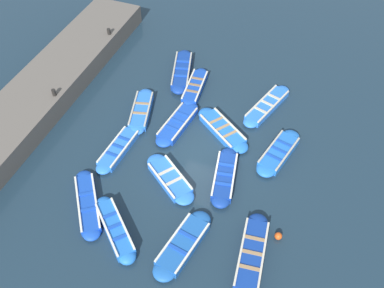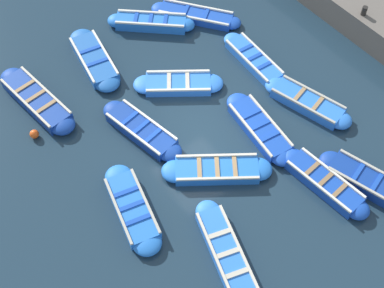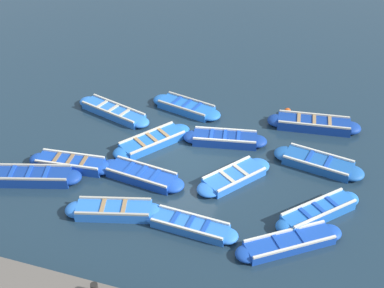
{
  "view_description": "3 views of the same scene",
  "coord_description": "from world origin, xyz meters",
  "px_view_note": "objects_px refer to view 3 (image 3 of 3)",
  "views": [
    {
      "loc": [
        4.52,
        -13.25,
        15.8
      ],
      "look_at": [
        -0.59,
        0.05,
        0.3
      ],
      "focal_mm": 42.0,
      "sensor_mm": 36.0,
      "label": 1
    },
    {
      "loc": [
        6.64,
        8.4,
        14.54
      ],
      "look_at": [
        0.43,
        0.32,
        0.19
      ],
      "focal_mm": 50.0,
      "sensor_mm": 36.0,
      "label": 2
    },
    {
      "loc": [
        -15.96,
        -5.29,
        12.59
      ],
      "look_at": [
        0.34,
        -0.11,
        0.45
      ],
      "focal_mm": 50.0,
      "sensor_mm": 36.0,
      "label": 3
    }
  ],
  "objects_px": {
    "boat_tucked": "(318,163)",
    "boat_end_of_row": "(234,177)",
    "boat_outer_left": "(289,243)",
    "boat_centre": "(30,177)",
    "boat_alongside": "(152,141)",
    "boat_broadside": "(225,139)",
    "boat_stern_in": "(114,210)",
    "boat_far_corner": "(186,107)",
    "buoy_orange_near": "(287,111)",
    "boat_inner_gap": "(113,112)",
    "boat_mid_row": "(318,212)",
    "boat_near_quay": "(71,164)",
    "boat_bow_out": "(142,175)",
    "boat_outer_right": "(190,226)",
    "boat_drifting": "(314,124)"
  },
  "relations": [
    {
      "from": "boat_tucked",
      "to": "boat_end_of_row",
      "type": "height_order",
      "value": "boat_tucked"
    },
    {
      "from": "boat_outer_left",
      "to": "boat_centre",
      "type": "relative_size",
      "value": 0.87
    },
    {
      "from": "boat_alongside",
      "to": "boat_broadside",
      "type": "bearing_deg",
      "value": -69.85
    },
    {
      "from": "boat_stern_in",
      "to": "boat_far_corner",
      "type": "bearing_deg",
      "value": -2.01
    },
    {
      "from": "buoy_orange_near",
      "to": "boat_inner_gap",
      "type": "bearing_deg",
      "value": 107.91
    },
    {
      "from": "boat_broadside",
      "to": "boat_mid_row",
      "type": "bearing_deg",
      "value": -128.38
    },
    {
      "from": "boat_mid_row",
      "to": "buoy_orange_near",
      "type": "distance_m",
      "value": 6.55
    },
    {
      "from": "buoy_orange_near",
      "to": "boat_alongside",
      "type": "bearing_deg",
      "value": 129.24
    },
    {
      "from": "boat_tucked",
      "to": "boat_inner_gap",
      "type": "height_order",
      "value": "boat_tucked"
    },
    {
      "from": "boat_near_quay",
      "to": "boat_inner_gap",
      "type": "relative_size",
      "value": 0.87
    },
    {
      "from": "boat_alongside",
      "to": "boat_bow_out",
      "type": "distance_m",
      "value": 2.24
    },
    {
      "from": "boat_far_corner",
      "to": "boat_inner_gap",
      "type": "bearing_deg",
      "value": 114.16
    },
    {
      "from": "boat_outer_left",
      "to": "boat_centre",
      "type": "height_order",
      "value": "boat_centre"
    },
    {
      "from": "boat_outer_right",
      "to": "boat_bow_out",
      "type": "bearing_deg",
      "value": 52.13
    },
    {
      "from": "boat_broadside",
      "to": "boat_outer_left",
      "type": "bearing_deg",
      "value": -145.31
    },
    {
      "from": "boat_outer_left",
      "to": "boat_drifting",
      "type": "bearing_deg",
      "value": 1.01
    },
    {
      "from": "boat_stern_in",
      "to": "boat_mid_row",
      "type": "height_order",
      "value": "boat_mid_row"
    },
    {
      "from": "boat_far_corner",
      "to": "boat_centre",
      "type": "bearing_deg",
      "value": 148.45
    },
    {
      "from": "boat_bow_out",
      "to": "boat_broadside",
      "type": "distance_m",
      "value": 3.98
    },
    {
      "from": "boat_tucked",
      "to": "boat_outer_left",
      "type": "height_order",
      "value": "boat_tucked"
    },
    {
      "from": "boat_end_of_row",
      "to": "boat_inner_gap",
      "type": "relative_size",
      "value": 0.81
    },
    {
      "from": "boat_tucked",
      "to": "boat_far_corner",
      "type": "xyz_separation_m",
      "value": [
        2.37,
        6.08,
        -0.0
      ]
    },
    {
      "from": "boat_drifting",
      "to": "boat_bow_out",
      "type": "relative_size",
      "value": 1.13
    },
    {
      "from": "boat_stern_in",
      "to": "boat_bow_out",
      "type": "bearing_deg",
      "value": -4.99
    },
    {
      "from": "boat_broadside",
      "to": "boat_stern_in",
      "type": "bearing_deg",
      "value": 154.41
    },
    {
      "from": "boat_outer_left",
      "to": "boat_bow_out",
      "type": "xyz_separation_m",
      "value": [
        1.74,
        5.78,
        0.02
      ]
    },
    {
      "from": "boat_outer_left",
      "to": "boat_outer_right",
      "type": "distance_m",
      "value": 3.27
    },
    {
      "from": "boat_outer_left",
      "to": "boat_end_of_row",
      "type": "relative_size",
      "value": 1.09
    },
    {
      "from": "boat_tucked",
      "to": "boat_drifting",
      "type": "relative_size",
      "value": 0.91
    },
    {
      "from": "boat_tucked",
      "to": "boat_near_quay",
      "type": "xyz_separation_m",
      "value": [
        -2.91,
        9.0,
        0.02
      ]
    },
    {
      "from": "boat_far_corner",
      "to": "boat_end_of_row",
      "type": "distance_m",
      "value": 5.24
    },
    {
      "from": "boat_near_quay",
      "to": "boat_far_corner",
      "type": "height_order",
      "value": "boat_near_quay"
    },
    {
      "from": "boat_inner_gap",
      "to": "buoy_orange_near",
      "type": "height_order",
      "value": "boat_inner_gap"
    },
    {
      "from": "boat_bow_out",
      "to": "buoy_orange_near",
      "type": "distance_m",
      "value": 7.58
    },
    {
      "from": "boat_outer_left",
      "to": "boat_end_of_row",
      "type": "height_order",
      "value": "boat_outer_left"
    },
    {
      "from": "boat_alongside",
      "to": "boat_stern_in",
      "type": "xyz_separation_m",
      "value": [
        -4.27,
        -0.24,
        0.02
      ]
    },
    {
      "from": "boat_drifting",
      "to": "buoy_orange_near",
      "type": "xyz_separation_m",
      "value": [
        0.76,
        1.23,
        -0.05
      ]
    },
    {
      "from": "boat_end_of_row",
      "to": "boat_inner_gap",
      "type": "bearing_deg",
      "value": 65.41
    },
    {
      "from": "boat_centre",
      "to": "boat_mid_row",
      "type": "bearing_deg",
      "value": -82.99
    },
    {
      "from": "boat_end_of_row",
      "to": "boat_far_corner",
      "type": "bearing_deg",
      "value": 37.88
    },
    {
      "from": "boat_far_corner",
      "to": "boat_inner_gap",
      "type": "height_order",
      "value": "boat_far_corner"
    },
    {
      "from": "boat_drifting",
      "to": "boat_bow_out",
      "type": "height_order",
      "value": "boat_drifting"
    },
    {
      "from": "boat_alongside",
      "to": "boat_mid_row",
      "type": "relative_size",
      "value": 1.12
    },
    {
      "from": "boat_near_quay",
      "to": "boat_drifting",
      "type": "relative_size",
      "value": 0.85
    },
    {
      "from": "boat_far_corner",
      "to": "boat_alongside",
      "type": "xyz_separation_m",
      "value": [
        -2.92,
        0.49,
        -0.01
      ]
    },
    {
      "from": "boat_outer_left",
      "to": "boat_alongside",
      "type": "height_order",
      "value": "boat_alongside"
    },
    {
      "from": "boat_bow_out",
      "to": "boat_mid_row",
      "type": "height_order",
      "value": "boat_mid_row"
    },
    {
      "from": "boat_inner_gap",
      "to": "buoy_orange_near",
      "type": "bearing_deg",
      "value": -72.09
    },
    {
      "from": "boat_centre",
      "to": "boat_inner_gap",
      "type": "xyz_separation_m",
      "value": [
        5.14,
        -1.02,
        -0.03
      ]
    },
    {
      "from": "boat_outer_left",
      "to": "boat_bow_out",
      "type": "distance_m",
      "value": 6.04
    }
  ]
}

